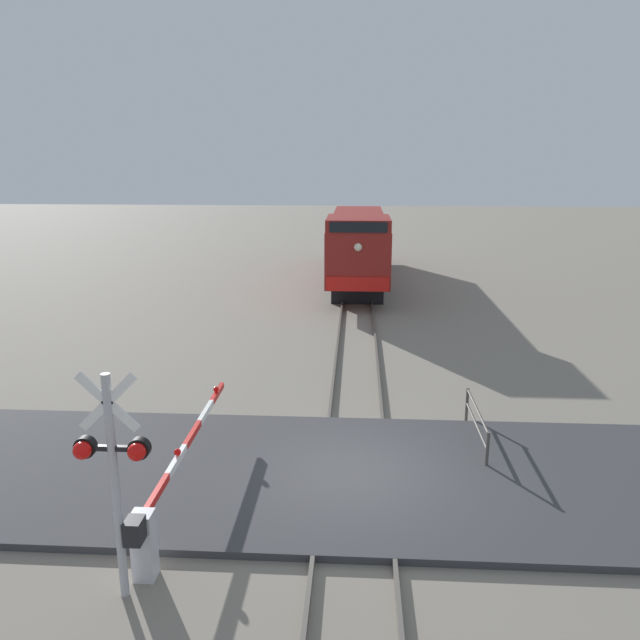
% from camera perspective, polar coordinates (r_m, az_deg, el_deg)
% --- Properties ---
extents(ground_plane, '(160.00, 160.00, 0.00)m').
position_cam_1_polar(ground_plane, '(14.27, 3.19, -14.29)').
color(ground_plane, gray).
extents(rail_track_left, '(0.08, 80.00, 0.15)m').
position_cam_1_polar(rail_track_left, '(14.25, 0.22, -13.96)').
color(rail_track_left, '#59544C').
rests_on(rail_track_left, ground_plane).
extents(rail_track_right, '(0.08, 80.00, 0.15)m').
position_cam_1_polar(rail_track_right, '(14.25, 6.16, -14.05)').
color(rail_track_right, '#59544C').
rests_on(rail_track_right, ground_plane).
extents(road_surface, '(36.00, 5.99, 0.15)m').
position_cam_1_polar(road_surface, '(14.23, 3.19, -14.02)').
color(road_surface, '#38383A').
rests_on(road_surface, ground_plane).
extents(locomotive, '(2.98, 16.14, 4.21)m').
position_cam_1_polar(locomotive, '(35.46, 3.49, 7.01)').
color(locomotive, black).
rests_on(locomotive, ground_plane).
extents(crossing_signal, '(1.18, 0.33, 3.83)m').
position_cam_1_polar(crossing_signal, '(10.29, -18.39, -12.34)').
color(crossing_signal, '#ADADB2').
rests_on(crossing_signal, ground_plane).
extents(crossing_gate, '(0.36, 6.77, 1.33)m').
position_cam_1_polar(crossing_gate, '(12.12, -14.32, -15.81)').
color(crossing_gate, silver).
rests_on(crossing_gate, ground_plane).
extents(guard_railing, '(0.08, 2.82, 0.95)m').
position_cam_1_polar(guard_railing, '(15.99, 14.10, -8.91)').
color(guard_railing, '#4C4742').
rests_on(guard_railing, ground_plane).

